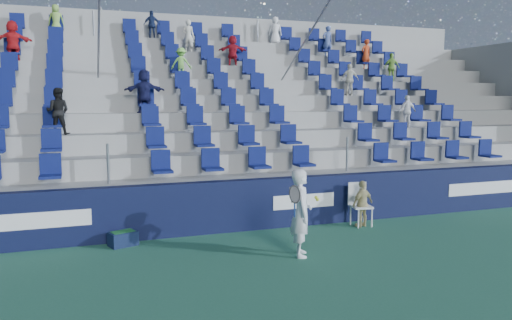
{
  "coord_description": "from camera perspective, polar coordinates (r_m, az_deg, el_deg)",
  "views": [
    {
      "loc": [
        -3.51,
        -7.84,
        3.06
      ],
      "look_at": [
        0.2,
        2.8,
        1.7
      ],
      "focal_mm": 35.0,
      "sensor_mm": 36.0,
      "label": 1
    }
  ],
  "objects": [
    {
      "name": "line_judge",
      "position": [
        12.38,
        12.08,
        -4.9
      ],
      "size": [
        0.71,
        0.46,
        1.13
      ],
      "primitive_type": "imported",
      "rotation": [
        0.0,
        0.0,
        3.45
      ],
      "color": "tan",
      "rests_on": "ground"
    },
    {
      "name": "line_judge_chair",
      "position": [
        12.5,
        11.7,
        -4.61
      ],
      "size": [
        0.53,
        0.54,
        1.05
      ],
      "color": "white",
      "rests_on": "ground"
    },
    {
      "name": "sponsor_wall",
      "position": [
        11.79,
        -1.47,
        -5.16
      ],
      "size": [
        24.0,
        0.32,
        1.2
      ],
      "color": "#0E1233",
      "rests_on": "ground"
    },
    {
      "name": "ball_bin",
      "position": [
        11.0,
        -14.96,
        -8.59
      ],
      "size": [
        0.65,
        0.53,
        0.31
      ],
      "color": "#0F1937",
      "rests_on": "ground"
    },
    {
      "name": "grandstand",
      "position": [
        16.48,
        -6.93,
        3.63
      ],
      "size": [
        24.0,
        8.17,
        6.63
      ],
      "color": "gray",
      "rests_on": "ground"
    },
    {
      "name": "tennis_player",
      "position": [
        9.85,
        5.18,
        -6.02
      ],
      "size": [
        0.7,
        0.73,
        1.73
      ],
      "color": "white",
      "rests_on": "ground"
    },
    {
      "name": "ground",
      "position": [
        9.12,
        4.73,
        -12.76
      ],
      "size": [
        70.0,
        70.0,
        0.0
      ],
      "primitive_type": "plane",
      "color": "#2D694D",
      "rests_on": "ground"
    }
  ]
}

